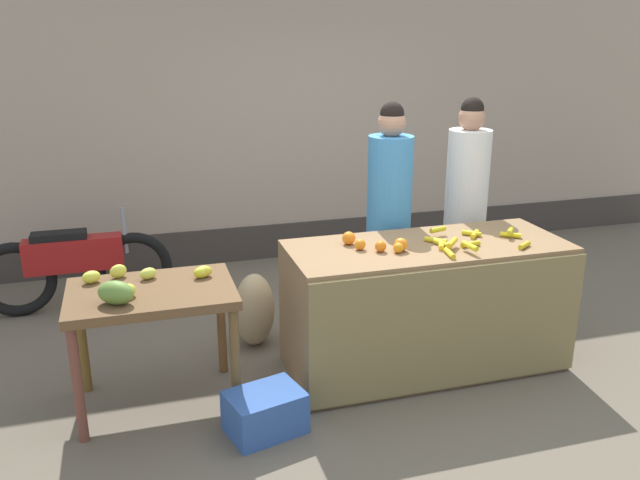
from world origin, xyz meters
The scene contains 12 objects.
ground_plane centered at (0.00, 0.00, 0.00)m, with size 24.00×24.00×0.00m, color #665B4C.
market_wall_back centered at (0.00, 2.68, 1.52)m, with size 9.02×0.23×3.09m.
fruit_stall_counter centered at (0.32, -0.01, 0.45)m, with size 1.93×0.80×0.91m.
side_table_wooden centered at (-1.53, 0.00, 0.68)m, with size 1.01×0.69×0.79m.
banana_bunch_pile centered at (0.58, -0.08, 0.94)m, with size 0.70×0.52×0.07m.
orange_pile centered at (-0.06, 0.00, 0.95)m, with size 0.38×0.34×0.09m.
mango_papaya_pile centered at (-1.64, -0.03, 0.85)m, with size 0.82×0.60×0.14m.
vendor_woman_blue_shirt centered at (0.29, 0.64, 0.91)m, with size 0.34×0.34×1.81m.
vendor_woman_white_shirt centered at (1.00, 0.73, 0.91)m, with size 0.34×0.34×1.81m.
parked_motorcycle centered at (-2.10, 1.72, 0.40)m, with size 1.60×0.18×0.88m.
produce_crate centered at (-0.94, -0.51, 0.13)m, with size 0.44×0.32×0.26m, color #3359A5.
produce_sack centered at (-0.77, 0.65, 0.28)m, with size 0.36×0.30×0.57m, color tan.
Camera 1 is at (-1.60, -3.88, 2.32)m, focal length 36.91 mm.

